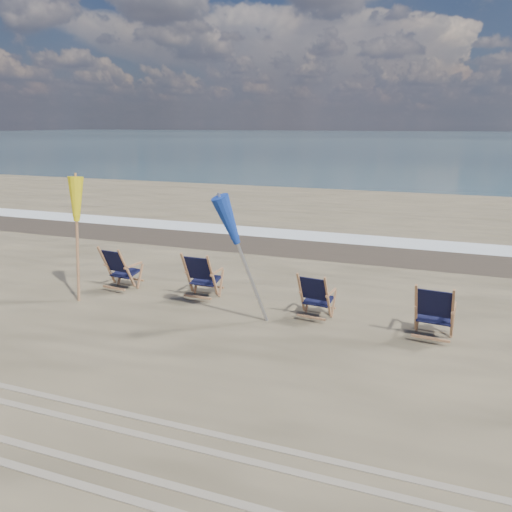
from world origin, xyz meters
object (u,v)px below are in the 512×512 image
at_px(beach_chair_3, 452,316).
at_px(umbrella_yellow, 74,206).
at_px(beach_chair_2, 328,299).
at_px(umbrella_blue, 246,220).
at_px(beach_chair_0, 127,270).
at_px(beach_chair_1, 213,278).

distance_m(beach_chair_3, umbrella_yellow, 7.05).
distance_m(beach_chair_2, umbrella_blue, 2.01).
distance_m(beach_chair_2, umbrella_yellow, 5.10).
bearing_deg(umbrella_yellow, beach_chair_2, 5.90).
bearing_deg(beach_chair_2, beach_chair_0, 5.04).
height_order(beach_chair_2, umbrella_blue, umbrella_blue).
distance_m(beach_chair_0, umbrella_yellow, 1.67).
distance_m(beach_chair_0, umbrella_blue, 3.31).
distance_m(beach_chair_1, beach_chair_2, 2.36).
xyz_separation_m(beach_chair_2, umbrella_yellow, (-4.87, -0.50, 1.44)).
bearing_deg(umbrella_blue, beach_chair_0, 166.23).
height_order(beach_chair_1, beach_chair_2, beach_chair_1).
xyz_separation_m(beach_chair_2, umbrella_blue, (-1.31, -0.57, 1.42)).
distance_m(beach_chair_2, beach_chair_3, 2.05).
relative_size(beach_chair_0, umbrella_yellow, 0.40).
bearing_deg(beach_chair_3, umbrella_yellow, 8.13).
xyz_separation_m(beach_chair_1, beach_chair_2, (2.35, -0.28, -0.05)).
relative_size(beach_chair_1, beach_chair_3, 1.01).
distance_m(beach_chair_1, umbrella_yellow, 2.98).
bearing_deg(umbrella_blue, beach_chair_3, 5.77).
bearing_deg(beach_chair_2, beach_chair_1, 0.22).
bearing_deg(beach_chair_2, umbrella_yellow, 12.99).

